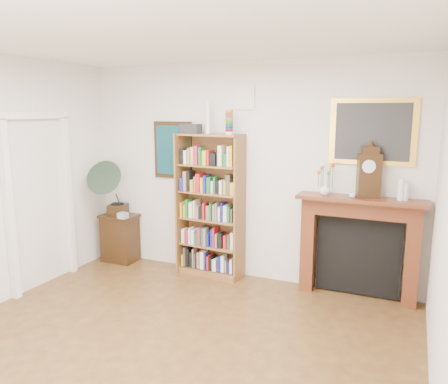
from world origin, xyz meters
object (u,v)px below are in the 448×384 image
object	(u,v)px
fireplace	(359,238)
flower_vase	(325,189)
bottle_left	(401,190)
teacup	(353,195)
mantel_clock	(369,173)
gramophone	(111,185)
bookshelf	(210,198)
side_cabinet	(120,238)
bottle_right	(406,192)
cd_stack	(123,216)

from	to	relation	value
fireplace	flower_vase	distance (m)	0.70
flower_vase	bottle_left	xyz separation A→B (m)	(0.82, 0.00, 0.05)
teacup	flower_vase	bearing A→B (deg)	171.06
mantel_clock	gramophone	bearing A→B (deg)	163.64
bookshelf	side_cabinet	bearing A→B (deg)	-173.82
bookshelf	flower_vase	distance (m)	1.51
flower_vase	side_cabinet	bearing A→B (deg)	-179.17
bottle_left	bottle_right	xyz separation A→B (m)	(0.05, 0.01, -0.02)
cd_stack	bottle_right	world-z (taller)	bottle_right
bottle_left	bottle_right	bearing A→B (deg)	16.84
side_cabinet	cd_stack	xyz separation A→B (m)	(0.18, -0.15, 0.39)
side_cabinet	flower_vase	distance (m)	3.08
bottle_right	gramophone	bearing A→B (deg)	-177.36
fireplace	bottle_right	world-z (taller)	bottle_right
cd_stack	bottle_left	size ratio (longest dim) A/B	0.50
mantel_clock	teacup	world-z (taller)	mantel_clock
side_cabinet	gramophone	distance (m)	0.81
fireplace	bottle_right	xyz separation A→B (m)	(0.46, -0.04, 0.60)
flower_vase	bottle_right	xyz separation A→B (m)	(0.87, 0.02, 0.03)
bookshelf	side_cabinet	world-z (taller)	bookshelf
cd_stack	teacup	distance (m)	3.13
bookshelf	cd_stack	bearing A→B (deg)	-167.03
mantel_clock	flower_vase	size ratio (longest dim) A/B	4.23
cd_stack	bottle_left	bearing A→B (deg)	3.11
bookshelf	bottle_right	distance (m)	2.38
bookshelf	fireplace	xyz separation A→B (m)	(1.90, 0.07, -0.34)
gramophone	teacup	bearing A→B (deg)	-12.58
bookshelf	fireplace	bearing A→B (deg)	7.17
bottle_left	bottle_right	distance (m)	0.05
teacup	fireplace	bearing A→B (deg)	51.09
side_cabinet	mantel_clock	distance (m)	3.60
fireplace	mantel_clock	distance (m)	0.78
side_cabinet	mantel_clock	xyz separation A→B (m)	(3.42, 0.07, 1.15)
teacup	bottle_right	world-z (taller)	bottle_right
bookshelf	mantel_clock	size ratio (longest dim) A/B	3.76
fireplace	cd_stack	size ratio (longest dim) A/B	11.99
mantel_clock	bottle_left	size ratio (longest dim) A/B	2.41
mantel_clock	side_cabinet	bearing A→B (deg)	161.73
gramophone	mantel_clock	size ratio (longest dim) A/B	1.40
mantel_clock	bottle_right	world-z (taller)	mantel_clock
bookshelf	bottle_left	size ratio (longest dim) A/B	9.08
bookshelf	gramophone	world-z (taller)	bookshelf
cd_stack	flower_vase	distance (m)	2.82
bookshelf	cd_stack	distance (m)	1.32
bottle_left	flower_vase	bearing A→B (deg)	-179.72
gramophone	mantel_clock	world-z (taller)	mantel_clock
gramophone	side_cabinet	bearing A→B (deg)	59.55
gramophone	flower_vase	distance (m)	2.98
side_cabinet	bottle_left	world-z (taller)	bottle_left
gramophone	bottle_right	size ratio (longest dim) A/B	4.05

